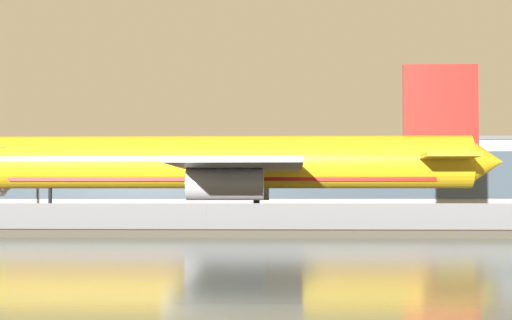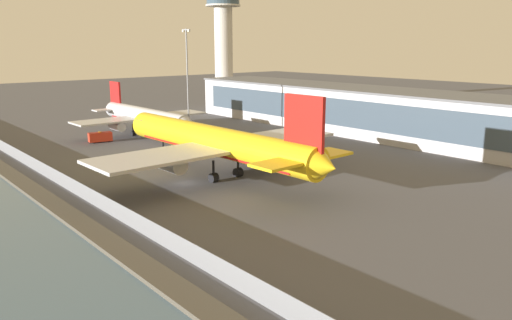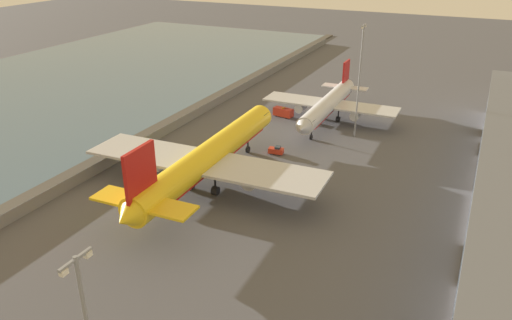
# 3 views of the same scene
# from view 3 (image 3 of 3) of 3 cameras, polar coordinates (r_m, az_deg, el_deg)

# --- Properties ---
(ground_plane) EXTENTS (500.00, 500.00, 0.00)m
(ground_plane) POSITION_cam_3_polar(r_m,az_deg,el_deg) (97.63, -8.78, -2.22)
(ground_plane) COLOR #4C4C51
(shoreline_seawall) EXTENTS (320.00, 3.00, 0.50)m
(shoreline_seawall) POSITION_cam_3_polar(r_m,az_deg,el_deg) (109.53, -17.77, 0.02)
(shoreline_seawall) COLOR #474238
(shoreline_seawall) RESTS_ON ground
(perimeter_fence) EXTENTS (280.00, 0.10, 2.29)m
(perimeter_fence) POSITION_cam_3_polar(r_m,az_deg,el_deg) (106.32, -16.03, 0.03)
(perimeter_fence) COLOR slate
(perimeter_fence) RESTS_ON ground
(cargo_jet_yellow) EXTENTS (53.44, 45.67, 15.54)m
(cargo_jet_yellow) POSITION_cam_3_polar(r_m,az_deg,el_deg) (92.05, -5.47, 0.35)
(cargo_jet_yellow) COLOR yellow
(cargo_jet_yellow) RESTS_ON ground
(passenger_jet_silver) EXTENTS (40.21, 33.96, 12.63)m
(passenger_jet_silver) POSITION_cam_3_polar(r_m,az_deg,el_deg) (126.24, 8.30, 6.35)
(passenger_jet_silver) COLOR silver
(passenger_jet_silver) RESTS_ON ground
(baggage_tug) EXTENTS (1.99, 3.37, 1.80)m
(baggage_tug) POSITION_cam_3_polar(r_m,az_deg,el_deg) (107.60, 2.32, 1.10)
(baggage_tug) COLOR red
(baggage_tug) RESTS_ON ground
(ops_van) EXTENTS (3.06, 5.51, 2.48)m
(ops_van) POSITION_cam_3_polar(r_m,az_deg,el_deg) (130.43, 3.08, 5.51)
(ops_van) COLOR red
(ops_van) RESTS_ON ground
(apron_light_mast_apron_west) EXTENTS (3.20, 0.40, 25.84)m
(apron_light_mast_apron_west) POSITION_cam_3_polar(r_m,az_deg,el_deg) (115.24, 11.74, 9.26)
(apron_light_mast_apron_west) COLOR gray
(apron_light_mast_apron_west) RESTS_ON ground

